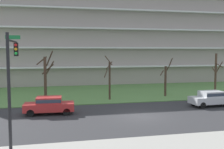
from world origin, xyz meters
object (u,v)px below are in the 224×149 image
(tree_right, at_px, (216,73))
(sedan_silver_center_left, at_px, (211,98))
(tree_center, at_px, (166,79))
(traffic_signal_mast, at_px, (12,71))
(tree_left, at_px, (109,79))
(tree_far_left, at_px, (46,76))
(sedan_red_near_left, at_px, (49,105))

(tree_right, bearing_deg, sedan_silver_center_left, -126.08)
(tree_right, relative_size, sedan_silver_center_left, 1.19)
(tree_center, bearing_deg, traffic_signal_mast, -138.24)
(tree_left, relative_size, tree_right, 0.96)
(tree_far_left, relative_size, tree_right, 1.06)
(tree_center, xyz_separation_m, traffic_signal_mast, (-16.24, -14.50, 2.25))
(tree_center, distance_m, sedan_silver_center_left, 7.16)
(tree_left, xyz_separation_m, tree_right, (14.36, 0.95, 0.33))
(tree_right, height_order, sedan_red_near_left, tree_right)
(tree_right, relative_size, sedan_red_near_left, 1.20)
(tree_right, height_order, sedan_silver_center_left, tree_right)
(tree_left, height_order, tree_center, tree_left)
(tree_left, height_order, tree_right, tree_right)
(tree_left, xyz_separation_m, sedan_red_near_left, (-6.78, -5.78, -1.60))
(tree_left, bearing_deg, sedan_red_near_left, -139.52)
(tree_far_left, distance_m, tree_left, 7.13)
(tree_center, bearing_deg, tree_right, 0.12)
(tree_far_left, height_order, tree_center, tree_far_left)
(tree_far_left, relative_size, tree_left, 1.10)
(tree_far_left, xyz_separation_m, tree_right, (21.47, 0.83, -0.10))
(sedan_silver_center_left, relative_size, traffic_signal_mast, 0.68)
(sedan_red_near_left, bearing_deg, traffic_signal_mast, 78.07)
(tree_center, height_order, traffic_signal_mast, traffic_signal_mast)
(tree_right, xyz_separation_m, sedan_silver_center_left, (-4.91, -6.74, -1.93))
(tree_center, relative_size, traffic_signal_mast, 0.73)
(traffic_signal_mast, bearing_deg, sedan_silver_center_left, 23.02)
(tree_far_left, relative_size, tree_center, 1.18)
(tree_left, bearing_deg, traffic_signal_mast, -123.14)
(tree_left, distance_m, tree_center, 7.45)
(tree_far_left, xyz_separation_m, sedan_red_near_left, (0.34, -5.91, -2.03))
(sedan_silver_center_left, height_order, traffic_signal_mast, traffic_signal_mast)
(tree_left, distance_m, sedan_red_near_left, 9.05)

